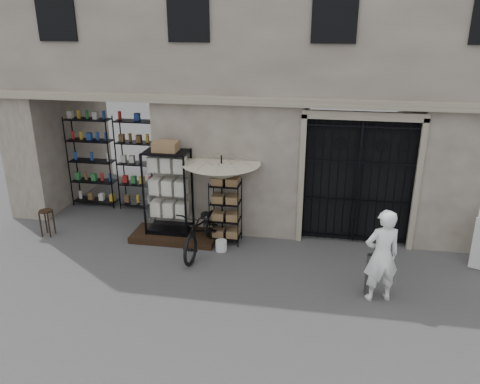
% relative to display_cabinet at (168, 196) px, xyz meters
% --- Properties ---
extents(ground, '(80.00, 80.00, 0.00)m').
position_rel_display_cabinet_xyz_m(ground, '(2.55, -1.67, -1.04)').
color(ground, '#232326').
rests_on(ground, ground).
extents(main_building, '(14.00, 4.00, 9.00)m').
position_rel_display_cabinet_xyz_m(main_building, '(2.55, 2.33, 3.46)').
color(main_building, gray).
rests_on(main_building, ground).
extents(shop_recess, '(3.00, 1.70, 3.00)m').
position_rel_display_cabinet_xyz_m(shop_recess, '(-1.95, 1.13, 0.46)').
color(shop_recess, black).
rests_on(shop_recess, ground).
extents(shop_shelving, '(2.70, 0.50, 2.50)m').
position_rel_display_cabinet_xyz_m(shop_shelving, '(-2.00, 1.63, 0.21)').
color(shop_shelving, black).
rests_on(shop_shelving, ground).
extents(iron_gate, '(2.50, 0.21, 3.00)m').
position_rel_display_cabinet_xyz_m(iron_gate, '(4.30, 0.61, 0.46)').
color(iron_gate, black).
rests_on(iron_gate, ground).
extents(step_platform, '(2.00, 0.90, 0.15)m').
position_rel_display_cabinet_xyz_m(step_platform, '(0.15, -0.12, -0.96)').
color(step_platform, black).
rests_on(step_platform, ground).
extents(display_cabinet, '(1.12, 0.87, 2.14)m').
position_rel_display_cabinet_xyz_m(display_cabinet, '(0.00, 0.00, 0.00)').
color(display_cabinet, black).
rests_on(display_cabinet, step_platform).
extents(wire_rack, '(0.68, 0.49, 1.51)m').
position_rel_display_cabinet_xyz_m(wire_rack, '(1.37, -0.04, -0.30)').
color(wire_rack, black).
rests_on(wire_rack, ground).
extents(market_umbrella, '(1.77, 1.79, 2.51)m').
position_rel_display_cabinet_xyz_m(market_umbrella, '(1.28, 0.02, 0.77)').
color(market_umbrella, black).
rests_on(market_umbrella, ground).
extents(white_bucket, '(0.26, 0.26, 0.24)m').
position_rel_display_cabinet_xyz_m(white_bucket, '(1.36, -0.50, -0.91)').
color(white_bucket, silver).
rests_on(white_bucket, ground).
extents(bicycle, '(0.80, 1.13, 2.05)m').
position_rel_display_cabinet_xyz_m(bicycle, '(0.94, -0.59, -1.04)').
color(bicycle, black).
rests_on(bicycle, ground).
extents(wooden_stool, '(0.40, 0.40, 0.65)m').
position_rel_display_cabinet_xyz_m(wooden_stool, '(-2.92, -0.46, -0.70)').
color(wooden_stool, black).
rests_on(wooden_stool, ground).
extents(steel_bollard, '(0.19, 0.19, 0.83)m').
position_rel_display_cabinet_xyz_m(steel_bollard, '(4.49, -1.74, -0.62)').
color(steel_bollard, '#515152').
rests_on(steel_bollard, ground).
extents(shopkeeper, '(1.17, 1.91, 0.43)m').
position_rel_display_cabinet_xyz_m(shopkeeper, '(4.65, -1.88, -1.04)').
color(shopkeeper, white).
rests_on(shopkeeper, ground).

